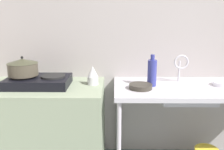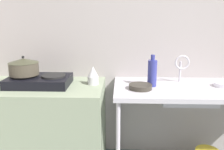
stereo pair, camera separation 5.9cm
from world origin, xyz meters
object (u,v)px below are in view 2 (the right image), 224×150
pot_on_left_burner (24,66)px  stove (39,81)px  percolator (93,75)px  small_bowl_on_drainboard (223,85)px  frying_pan (140,87)px  bottle_by_sink (152,73)px  faucet (182,64)px  sink_basin (187,94)px

pot_on_left_burner → stove: bearing=0.0°
percolator → small_bowl_on_drainboard: percolator is taller
percolator → frying_pan: size_ratio=0.85×
small_bowl_on_drainboard → bottle_by_sink: bottle_by_sink is taller
bottle_by_sink → stove: bearing=-179.0°
small_bowl_on_drainboard → percolator: bearing=178.5°
small_bowl_on_drainboard → stove: bearing=-179.1°
faucet → small_bowl_on_drainboard: faucet is taller
stove → faucet: bearing=5.6°
small_bowl_on_drainboard → bottle_by_sink: 0.65m
stove → frying_pan: bearing=-4.8°
sink_basin → frying_pan: (-0.42, -0.05, 0.08)m
pot_on_left_burner → percolator: pot_on_left_burner is taller
pot_on_left_burner → small_bowl_on_drainboard: bearing=0.8°
faucet → percolator: bearing=-174.9°
faucet → bottle_by_sink: bottle_by_sink is taller
frying_pan → percolator: bearing=162.8°
stove → small_bowl_on_drainboard: stove is taller
sink_basin → percolator: bearing=174.3°
pot_on_left_burner → bottle_by_sink: bottle_by_sink is taller
bottle_by_sink → frying_pan: bearing=-139.1°
stove → pot_on_left_burner: 0.19m
faucet → pot_on_left_burner: bearing=-174.9°
stove → pot_on_left_burner: pot_on_left_burner is taller
bottle_by_sink → percolator: bearing=176.0°
percolator → stove: bearing=-173.5°
pot_on_left_burner → frying_pan: size_ratio=1.33×
percolator → faucet: (0.82, 0.07, 0.10)m
percolator → frying_pan: bearing=-17.2°
sink_basin → faucet: (-0.02, 0.16, 0.24)m
frying_pan → bottle_by_sink: 0.18m
bottle_by_sink → sink_basin: bearing=-8.6°
pot_on_left_burner → percolator: size_ratio=1.55×
percolator → bottle_by_sink: 0.54m
frying_pan → stove: bearing=175.2°
pot_on_left_burner → sink_basin: (1.46, -0.03, -0.24)m
frying_pan → small_bowl_on_drainboard: bearing=7.8°
sink_basin → stove: bearing=178.8°
pot_on_left_burner → bottle_by_sink: (1.15, 0.02, -0.05)m
sink_basin → frying_pan: bearing=-173.4°
sink_basin → bottle_by_sink: (-0.31, 0.05, 0.18)m
stove → frying_pan: size_ratio=2.74×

